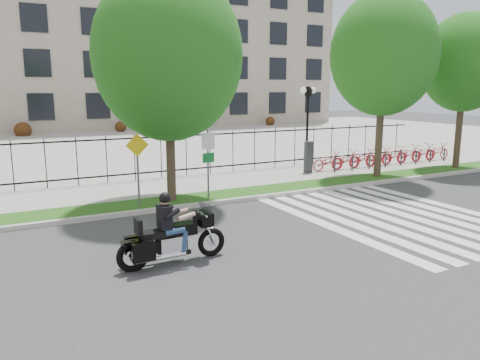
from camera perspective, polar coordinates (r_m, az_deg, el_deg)
name	(u,v)px	position (r m, az deg, el deg)	size (l,w,h in m)	color
ground	(268,237)	(13.22, 3.45, -7.00)	(120.00, 120.00, 0.00)	#313133
curb	(208,204)	(16.70, -3.89, -2.89)	(60.00, 0.20, 0.15)	#AEACA4
grass_verge	(199,199)	(17.45, -5.04, -2.29)	(60.00, 1.50, 0.15)	#204E13
sidewalk	(175,187)	(19.73, -7.88, -0.79)	(60.00, 3.50, 0.15)	gray
plaza	(93,144)	(36.54, -17.46, 4.21)	(80.00, 34.00, 0.10)	gray
crosswalk_stripes	(394,216)	(16.17, 18.25, -4.15)	(5.70, 8.00, 0.01)	silver
iron_fence	(161,156)	(21.17, -9.59, 2.92)	(30.00, 0.06, 2.00)	black
office_building	(51,33)	(56.32, -22.02, 16.28)	(60.00, 21.90, 20.15)	gray
lamp_post_right	(308,104)	(28.13, 8.27, 9.15)	(1.06, 0.70, 4.25)	black
street_tree_1	(168,55)	(16.64, -8.80, 14.83)	(5.12, 5.12, 8.03)	#37291E
street_tree_2	(384,54)	(22.03, 17.13, 14.44)	(4.68, 4.68, 8.12)	#37291E
street_tree_3	(465,63)	(26.06, 25.71, 12.74)	(4.17, 4.17, 7.60)	#37291E
bike_share_station	(385,156)	(25.74, 17.31, 2.82)	(9.97, 0.85, 1.50)	#2D2D33
sign_pole_regulatory	(208,155)	(16.90, -3.90, 3.04)	(0.50, 0.09, 2.50)	#59595B
sign_pole_warning	(138,160)	(16.04, -12.37, 2.38)	(0.78, 0.09, 2.49)	#59595B
motorcycle_rider	(172,235)	(11.22, -8.25, -6.65)	(2.74, 0.81, 2.11)	black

